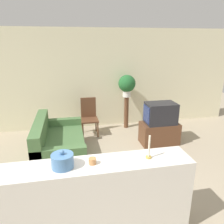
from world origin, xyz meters
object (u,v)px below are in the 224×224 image
couch (58,146)px  potted_plant (127,84)px  decorative_bowl (63,161)px  television (160,113)px  wooden_chair (89,115)px

couch → potted_plant: 2.52m
couch → potted_plant: bearing=38.7°
potted_plant → decorative_bowl: size_ratio=2.38×
couch → decorative_bowl: bearing=-85.3°
television → decorative_bowl: bearing=-133.6°
television → decorative_bowl: size_ratio=2.81×
couch → potted_plant: (1.83, 1.47, 0.94)m
television → couch: bearing=-172.0°
couch → decorative_bowl: decorative_bowl is taller
television → wooden_chair: bearing=150.5°
couch → television: size_ratio=2.33×
decorative_bowl → television: bearing=46.4°
wooden_chair → potted_plant: (1.07, 0.24, 0.73)m
couch → wooden_chair: size_ratio=1.71×
wooden_chair → potted_plant: potted_plant is taller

